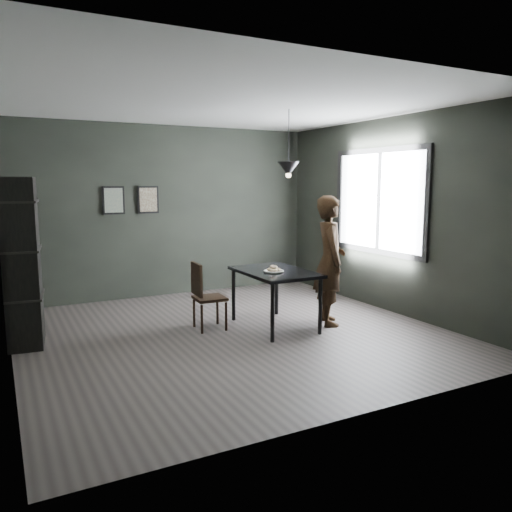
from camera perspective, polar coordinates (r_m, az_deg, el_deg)
name	(u,v)px	position (r m, az deg, el deg)	size (l,w,h in m)	color
ground	(233,333)	(6.35, -2.62, -8.79)	(5.00, 5.00, 0.00)	#383230
back_wall	(169,211)	(8.41, -9.94, 5.04)	(5.00, 0.10, 2.80)	black
ceiling	(232,103)	(6.14, -2.80, 17.06)	(5.00, 5.00, 0.02)	silver
window_assembly	(379,201)	(7.61, 13.85, 6.08)	(0.04, 1.96, 1.56)	white
cafe_table	(275,276)	(6.46, 2.17, -2.35)	(0.80, 1.20, 0.75)	black
white_plate	(274,272)	(6.33, 2.04, -1.80)	(0.23, 0.23, 0.01)	white
donut_pile	(274,269)	(6.32, 2.04, -1.50)	(0.17, 0.17, 0.08)	beige
woman	(330,261)	(6.65, 8.43, -0.52)	(0.62, 0.41, 1.71)	black
wood_chair	(204,292)	(6.41, -5.99, -4.08)	(0.40, 0.40, 0.87)	black
shelf_unit	(22,263)	(6.28, -25.17, -0.70)	(0.37, 0.65, 1.94)	black
pendant_lamp	(288,169)	(6.56, 3.73, 9.92)	(0.28, 0.28, 0.86)	black
framed_print_left	(113,200)	(8.14, -15.98, 6.14)	(0.34, 0.04, 0.44)	black
framed_print_right	(148,200)	(8.27, -12.23, 6.30)	(0.34, 0.04, 0.44)	black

